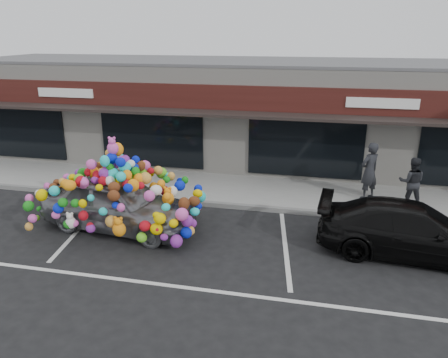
% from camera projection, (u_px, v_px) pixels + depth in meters
% --- Properties ---
extents(ground, '(90.00, 90.00, 0.00)m').
position_uv_depth(ground, '(183.00, 239.00, 12.11)').
color(ground, black).
rests_on(ground, ground).
extents(shop_building, '(24.00, 7.20, 4.31)m').
position_uv_depth(shop_building, '(240.00, 110.00, 19.21)').
color(shop_building, beige).
rests_on(shop_building, ground).
extents(sidewalk, '(26.00, 3.00, 0.15)m').
position_uv_depth(sidewalk, '(217.00, 189.00, 15.78)').
color(sidewalk, gray).
rests_on(sidewalk, ground).
extents(kerb, '(26.00, 0.18, 0.16)m').
position_uv_depth(kerb, '(206.00, 204.00, 14.40)').
color(kerb, slate).
rests_on(kerb, ground).
extents(parking_stripe_left, '(0.73, 4.37, 0.01)m').
position_uv_depth(parking_stripe_left, '(83.00, 225.00, 12.96)').
color(parking_stripe_left, silver).
rests_on(parking_stripe_left, ground).
extents(parking_stripe_mid, '(0.73, 4.37, 0.01)m').
position_uv_depth(parking_stripe_mid, '(285.00, 246.00, 11.72)').
color(parking_stripe_mid, silver).
rests_on(parking_stripe_mid, ground).
extents(lane_line, '(14.00, 0.12, 0.01)m').
position_uv_depth(lane_line, '(239.00, 294.00, 9.57)').
color(lane_line, silver).
rests_on(lane_line, ground).
extents(toy_car, '(3.28, 5.07, 2.82)m').
position_uv_depth(toy_car, '(118.00, 197.00, 12.52)').
color(toy_car, gray).
rests_on(toy_car, ground).
extents(black_sedan, '(2.28, 4.84, 1.37)m').
position_uv_depth(black_sedan, '(412.00, 230.00, 11.08)').
color(black_sedan, black).
rests_on(black_sedan, ground).
extents(pedestrian_a, '(0.83, 0.81, 1.92)m').
position_uv_depth(pedestrian_a, '(369.00, 171.00, 14.36)').
color(pedestrian_a, '#232228').
rests_on(pedestrian_a, sidewalk).
extents(pedestrian_b, '(0.82, 0.66, 1.61)m').
position_uv_depth(pedestrian_b, '(412.00, 182.00, 13.78)').
color(pedestrian_b, black).
rests_on(pedestrian_b, sidewalk).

